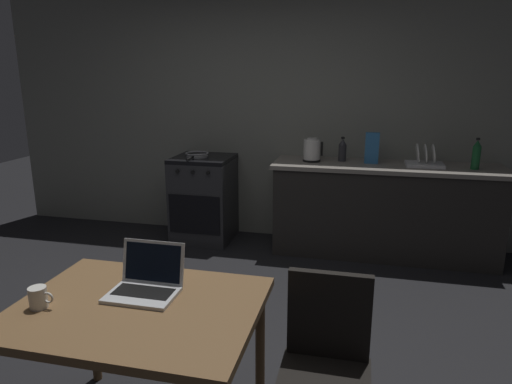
{
  "coord_description": "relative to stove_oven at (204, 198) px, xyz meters",
  "views": [
    {
      "loc": [
        1.08,
        -2.46,
        1.75
      ],
      "look_at": [
        0.28,
        0.96,
        0.84
      ],
      "focal_mm": 32.01,
      "sensor_mm": 36.0,
      "label": 1
    }
  ],
  "objects": [
    {
      "name": "cereal_box",
      "position": [
        1.71,
        0.02,
        0.6
      ],
      "size": [
        0.13,
        0.05,
        0.3
      ],
      "color": "#3372B2",
      "rests_on": "kitchen_counter"
    },
    {
      "name": "stove_oven",
      "position": [
        0.0,
        0.0,
        0.0
      ],
      "size": [
        0.6,
        0.62,
        0.91
      ],
      "color": "#2D2D30",
      "rests_on": "ground_plane"
    },
    {
      "name": "kitchen_counter",
      "position": [
        1.86,
        0.0,
        0.0
      ],
      "size": [
        2.16,
        0.64,
        0.91
      ],
      "color": "#282623",
      "rests_on": "ground_plane"
    },
    {
      "name": "chair",
      "position": [
        1.51,
        -2.66,
        0.06
      ],
      "size": [
        0.4,
        0.4,
        0.89
      ],
      "rotation": [
        0.0,
        0.0,
        0.28
      ],
      "color": "black",
      "rests_on": "ground_plane"
    },
    {
      "name": "dish_rack",
      "position": [
        2.2,
        0.0,
        0.5
      ],
      "size": [
        0.34,
        0.26,
        0.21
      ],
      "color": "silver",
      "rests_on": "kitchen_counter"
    },
    {
      "name": "laptop",
      "position": [
        0.65,
        -2.64,
        0.33
      ],
      "size": [
        0.32,
        0.27,
        0.22
      ],
      "rotation": [
        0.0,
        0.0,
        -0.25
      ],
      "color": "silver",
      "rests_on": "dining_table"
    },
    {
      "name": "frying_pan",
      "position": [
        -0.06,
        -0.03,
        0.48
      ],
      "size": [
        0.24,
        0.42,
        0.05
      ],
      "color": "gray",
      "rests_on": "stove_oven"
    },
    {
      "name": "bottle",
      "position": [
        2.63,
        -0.05,
        0.59
      ],
      "size": [
        0.07,
        0.07,
        0.29
      ],
      "color": "#19592D",
      "rests_on": "kitchen_counter"
    },
    {
      "name": "bottle_b",
      "position": [
        1.43,
        0.08,
        0.57
      ],
      "size": [
        0.08,
        0.08,
        0.24
      ],
      "color": "#2D2D33",
      "rests_on": "kitchen_counter"
    },
    {
      "name": "back_wall",
      "position": [
        0.84,
        0.35,
        0.87
      ],
      "size": [
        6.4,
        0.1,
        2.64
      ],
      "primitive_type": "cube",
      "color": "gray",
      "rests_on": "ground_plane"
    },
    {
      "name": "electric_kettle",
      "position": [
        1.14,
        0.0,
        0.56
      ],
      "size": [
        0.19,
        0.17,
        0.23
      ],
      "color": "black",
      "rests_on": "kitchen_counter"
    },
    {
      "name": "dining_table",
      "position": [
        0.66,
        -2.76,
        0.2
      ],
      "size": [
        1.1,
        0.84,
        0.73
      ],
      "color": "brown",
      "rests_on": "ground_plane"
    },
    {
      "name": "coffee_mug",
      "position": [
        0.25,
        -2.88,
        0.33
      ],
      "size": [
        0.12,
        0.08,
        0.1
      ],
      "color": "silver",
      "rests_on": "dining_table"
    },
    {
      "name": "ground_plane",
      "position": [
        0.54,
        -1.99,
        -0.45
      ],
      "size": [
        12.0,
        12.0,
        0.0
      ],
      "primitive_type": "plane",
      "color": "black"
    }
  ]
}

